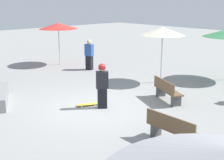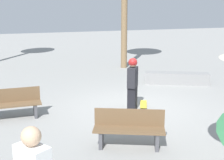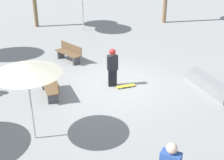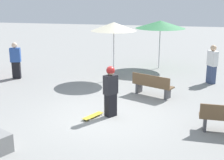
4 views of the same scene
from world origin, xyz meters
The scene contains 7 objects.
ground_plane centered at (0.00, 0.00, 0.00)m, with size 60.00×60.00×0.00m, color gray.
skater_main centered at (0.13, -0.11, 0.88)m, with size 0.49×0.46×1.63m.
skateboard centered at (-0.13, 0.40, 0.06)m, with size 0.81×0.54×0.07m.
concrete_ledge centered at (-2.32, 2.99, 0.24)m, with size 1.65×2.55×0.47m.
bench_near centered at (2.43, -1.22, 0.43)m, with size 1.08×1.64×0.85m.
bench_far centered at (-0.41, -3.59, 0.43)m, with size 0.49×1.61×0.85m.
shade_umbrella_cream centered at (4.48, 0.70, 2.39)m, with size 2.01×2.01×2.58m.
Camera 3 is at (8.62, 7.98, 5.80)m, focal length 50.00 mm.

